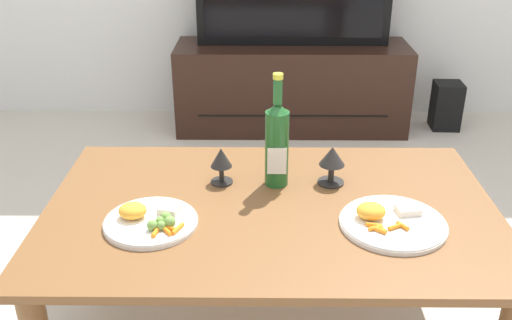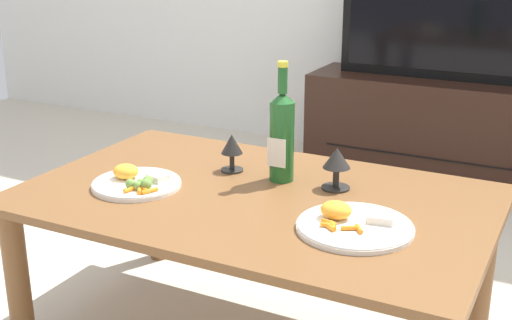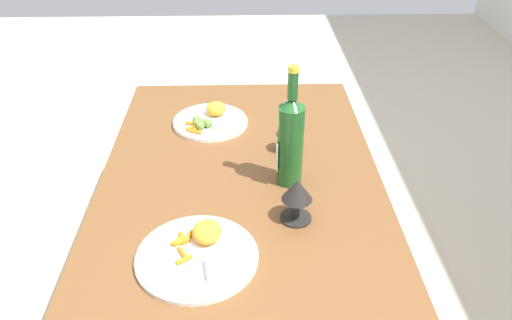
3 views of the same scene
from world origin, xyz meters
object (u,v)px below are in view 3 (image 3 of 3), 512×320
at_px(goblet_left, 287,129).
at_px(dinner_plate_right, 199,253).
at_px(dining_table, 241,198).
at_px(goblet_right, 297,193).
at_px(dinner_plate_left, 211,120).
at_px(wine_bottle, 291,139).

height_order(goblet_left, dinner_plate_right, goblet_left).
xyz_separation_m(dining_table, goblet_right, (0.19, 0.15, 0.16)).
bearing_deg(dining_table, dinner_plate_right, -17.14).
bearing_deg(dinner_plate_right, goblet_right, 119.31).
bearing_deg(dinner_plate_left, wine_bottle, 34.60).
height_order(wine_bottle, goblet_left, wine_bottle).
relative_size(dinner_plate_left, dinner_plate_right, 0.88).
xyz_separation_m(goblet_right, dinner_plate_right, (0.14, -0.25, -0.07)).
bearing_deg(wine_bottle, goblet_left, 178.51).
bearing_deg(goblet_right, dinner_plate_right, -60.69).
bearing_deg(goblet_left, dinner_plate_left, -126.29).
relative_size(wine_bottle, dinner_plate_left, 1.38).
relative_size(wine_bottle, dinner_plate_right, 1.22).
distance_m(goblet_right, dinner_plate_left, 0.59).
bearing_deg(dining_table, goblet_left, 136.63).
xyz_separation_m(wine_bottle, goblet_right, (0.17, 0.00, -0.06)).
xyz_separation_m(goblet_left, dinner_plate_left, (-0.18, -0.25, -0.06)).
height_order(goblet_left, dinner_plate_left, goblet_left).
height_order(dining_table, wine_bottle, wine_bottle).
bearing_deg(dinner_plate_right, dining_table, 162.86).
height_order(goblet_right, dinner_plate_left, goblet_right).
distance_m(dinner_plate_left, dinner_plate_right, 0.67).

